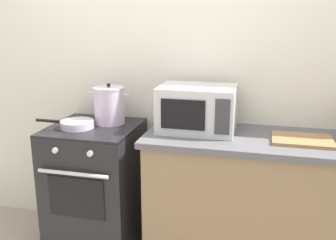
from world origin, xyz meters
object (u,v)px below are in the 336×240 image
stove (96,187)px  cutting_board (302,140)px  frying_pan (76,124)px  stock_pot (109,105)px  microwave (197,109)px

stove → cutting_board: cutting_board is taller
stove → frying_pan: 0.50m
stock_pot → microwave: (0.63, -0.02, 0.02)m
frying_pan → microwave: bearing=9.9°
stock_pot → microwave: 0.63m
stove → cutting_board: 1.46m
microwave → cutting_board: (0.67, -0.08, -0.14)m
frying_pan → microwave: 0.84m
stove → cutting_board: size_ratio=2.56×
microwave → cutting_board: microwave is taller
cutting_board → stove: bearing=-180.0°
microwave → frying_pan: bearing=-170.1°
stock_pot → frying_pan: stock_pot is taller
microwave → stove: bearing=-173.7°
stock_pot → frying_pan: size_ratio=0.71×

